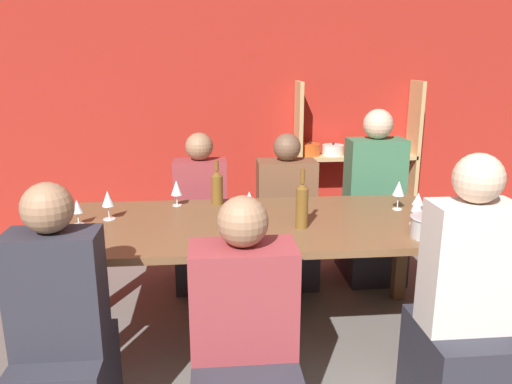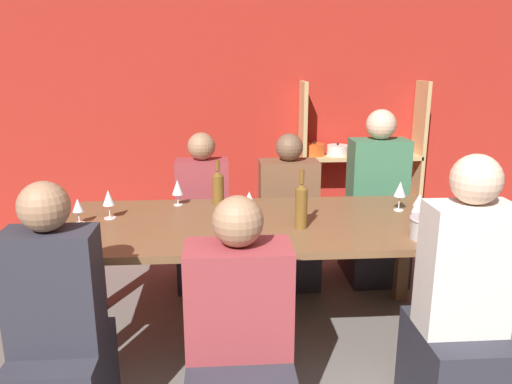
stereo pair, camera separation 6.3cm
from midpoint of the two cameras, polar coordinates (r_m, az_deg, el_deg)
name	(u,v)px [view 2 (the right image)]	position (r m, az deg, el deg)	size (l,w,h in m)	color
wall_back_red	(248,92)	(4.83, -0.57, 11.40)	(8.80, 0.06, 2.70)	red
shelf_unit	(358,181)	(4.94, 11.97, 1.26)	(1.16, 0.30, 1.45)	tan
dining_table	(257,235)	(2.93, 0.75, -4.92)	(2.25, 0.99, 0.74)	brown
mixing_bowl	(432,227)	(2.78, 20.13, -3.82)	(0.24, 0.24, 0.11)	#B7BABC
wine_bottle_green	(301,205)	(2.76, 5.84, -1.46)	(0.07, 0.07, 0.34)	brown
wine_bottle_dark	(218,187)	(3.22, -3.81, 0.63)	(0.08, 0.08, 0.29)	brown
wine_glass_empty_a	(419,201)	(3.10, 18.71, -0.93)	(0.07, 0.07, 0.15)	white
wine_glass_white_a	(249,199)	(2.95, -0.17, -0.78)	(0.07, 0.07, 0.16)	white
wine_glass_empty_b	(178,188)	(3.22, -8.41, 0.48)	(0.07, 0.07, 0.17)	white
wine_glass_empty_c	(418,206)	(2.95, 18.56, -1.52)	(0.07, 0.07, 0.17)	white
wine_glass_red_a	(78,206)	(3.00, -19.12, -1.55)	(0.06, 0.06, 0.15)	white
wine_glass_red_b	(109,199)	(3.03, -15.93, -0.75)	(0.07, 0.07, 0.17)	white
wine_glass_white_b	(400,190)	(3.20, 16.68, 0.23)	(0.07, 0.07, 0.18)	white
person_near_a	(239,354)	(2.31, -1.13, -18.04)	(0.45, 0.56, 1.13)	#2D2D38
person_far_a	(204,229)	(3.75, -5.51, -4.28)	(0.38, 0.48, 1.15)	#2D2D38
person_near_b	(61,351)	(2.39, -20.71, -16.65)	(0.37, 0.47, 1.20)	#2D2D38
person_far_b	(288,229)	(3.80, 4.14, -4.20)	(0.43, 0.54, 1.13)	#2D2D38
person_near_c	(458,330)	(2.51, 22.80, -14.30)	(0.37, 0.46, 1.28)	#2D2D38
person_far_c	(375,218)	(3.94, 13.91, -2.86)	(0.43, 0.53, 1.30)	#2D2D38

